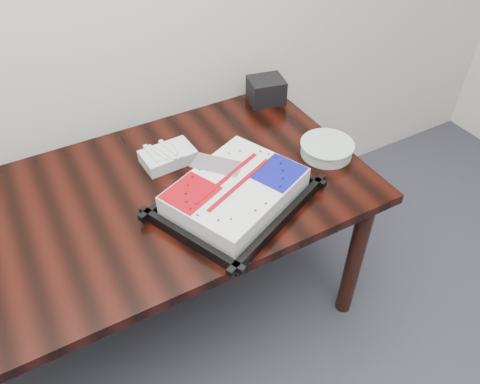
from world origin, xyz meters
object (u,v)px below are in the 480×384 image
table (130,221)px  cake_tray (236,194)px  napkin_box (266,90)px  plate_stack (327,149)px

table → cake_tray: bearing=-28.8°
cake_tray → napkin_box: size_ratio=4.01×
table → plate_stack: size_ratio=8.44×
table → cake_tray: (0.34, -0.19, 0.13)m
cake_tray → plate_stack: (0.46, 0.08, -0.02)m
plate_stack → napkin_box: napkin_box is taller
plate_stack → napkin_box: size_ratio=1.37×
plate_stack → napkin_box: (0.00, 0.46, 0.03)m
table → napkin_box: napkin_box is taller
table → napkin_box: 0.88m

